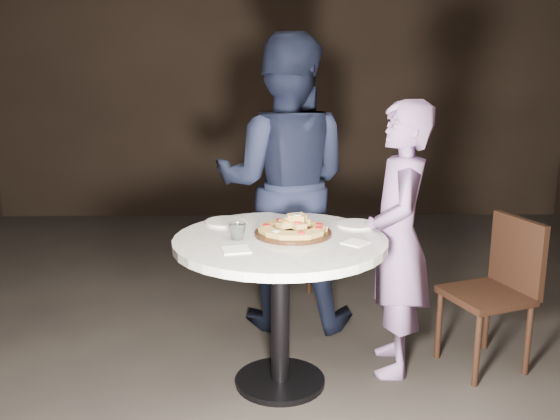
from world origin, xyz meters
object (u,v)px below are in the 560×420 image
water_glass (238,231)px  chair_right (499,282)px  serving_board (293,233)px  chair_far (285,230)px  table (280,266)px  diner_navy (284,184)px  diner_teal (398,240)px  focaccia_pile (293,226)px

water_glass → chair_right: size_ratio=0.10×
serving_board → chair_far: size_ratio=0.49×
table → chair_right: 1.23m
serving_board → chair_right: chair_right is taller
water_glass → diner_navy: 0.88m
diner_navy → diner_teal: diner_navy is taller
focaccia_pile → chair_right: bearing=7.8°
serving_board → diner_teal: bearing=12.7°
water_glass → diner_teal: 0.87m
focaccia_pile → chair_right: 1.20m
table → water_glass: 0.28m
serving_board → diner_navy: 0.77m
table → serving_board: size_ratio=3.01×
serving_board → chair_far: (-0.01, 1.29, -0.35)m
diner_teal → chair_far: bearing=-148.5°
table → chair_far: bearing=87.6°
table → diner_teal: 0.66m
focaccia_pile → chair_far: 1.34m
serving_board → chair_far: bearing=90.4°
chair_far → focaccia_pile: bearing=77.2°
focaccia_pile → chair_right: size_ratio=0.42×
table → diner_teal: (0.63, 0.18, 0.08)m
chair_far → diner_navy: diner_navy is taller
diner_navy → focaccia_pile: bearing=99.3°
table → diner_navy: bearing=87.4°
table → serving_board: serving_board is taller
focaccia_pile → diner_navy: diner_navy is taller
serving_board → chair_far: 1.33m
serving_board → chair_far: serving_board is taller
chair_right → water_glass: bearing=-101.1°
serving_board → diner_teal: size_ratio=0.27×
table → focaccia_pile: focaccia_pile is taller
table → diner_teal: size_ratio=0.80×
table → serving_board: bearing=39.4°
serving_board → diner_teal: 0.58m
serving_board → diner_navy: diner_navy is taller
focaccia_pile → diner_teal: 0.58m
focaccia_pile → serving_board: bearing=-149.4°
chair_right → focaccia_pile: bearing=-102.7°
chair_far → table: bearing=74.3°
focaccia_pile → water_glass: (-0.28, -0.08, -0.00)m
chair_far → diner_navy: size_ratio=0.44×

